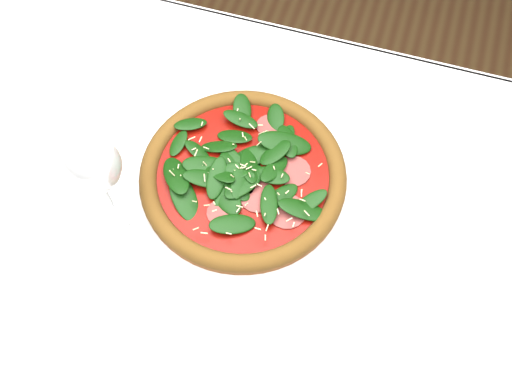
% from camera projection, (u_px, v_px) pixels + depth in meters
% --- Properties ---
extents(ground, '(6.00, 6.00, 0.00)m').
position_uv_depth(ground, '(244.00, 356.00, 1.46)').
color(ground, brown).
rests_on(ground, ground).
extents(dining_table, '(1.21, 0.81, 0.75)m').
position_uv_depth(dining_table, '(236.00, 262.00, 0.89)').
color(dining_table, white).
rests_on(dining_table, ground).
extents(plate, '(0.35, 0.35, 0.01)m').
position_uv_depth(plate, '(243.00, 180.00, 0.83)').
color(plate, white).
rests_on(plate, dining_table).
extents(pizza, '(0.30, 0.30, 0.04)m').
position_uv_depth(pizza, '(243.00, 174.00, 0.82)').
color(pizza, '#9D5726').
rests_on(pizza, plate).
extents(wine_glass, '(0.07, 0.07, 0.18)m').
position_uv_depth(wine_glass, '(92.00, 165.00, 0.71)').
color(wine_glass, silver).
rests_on(wine_glass, dining_table).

